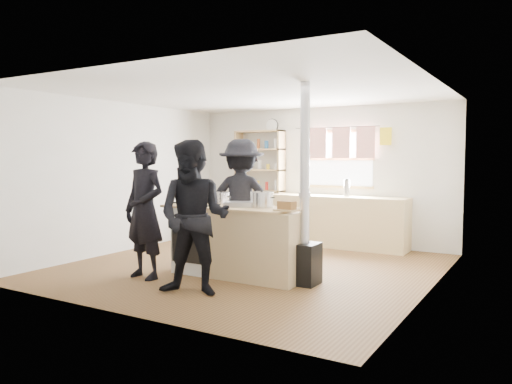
% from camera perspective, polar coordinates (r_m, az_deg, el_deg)
% --- Properties ---
extents(ground, '(5.00, 5.00, 0.01)m').
position_cam_1_polar(ground, '(7.27, -0.70, -8.62)').
color(ground, brown).
rests_on(ground, ground).
extents(back_counter, '(3.40, 0.55, 0.90)m').
position_cam_1_polar(back_counter, '(9.14, 6.55, -3.16)').
color(back_counter, '#D6BB81').
rests_on(back_counter, ground).
extents(shelving_unit, '(1.00, 0.28, 1.20)m').
position_cam_1_polar(shelving_unit, '(9.72, 0.41, 3.58)').
color(shelving_unit, tan).
rests_on(shelving_unit, back_counter).
extents(thermos, '(0.10, 0.10, 0.29)m').
position_cam_1_polar(thermos, '(8.85, 10.33, 0.45)').
color(thermos, silver).
rests_on(thermos, back_counter).
extents(cooking_island, '(1.97, 0.64, 0.93)m').
position_cam_1_polar(cooking_island, '(6.65, -2.10, -5.69)').
color(cooking_island, white).
rests_on(cooking_island, ground).
extents(skillet_greens, '(0.34, 0.34, 0.05)m').
position_cam_1_polar(skillet_greens, '(6.86, -7.43, -1.27)').
color(skillet_greens, black).
rests_on(skillet_greens, cooking_island).
extents(roast_tray, '(0.45, 0.40, 0.07)m').
position_cam_1_polar(roast_tray, '(6.61, -1.96, -1.37)').
color(roast_tray, silver).
rests_on(roast_tray, cooking_island).
extents(stockpot_stove, '(0.23, 0.23, 0.19)m').
position_cam_1_polar(stockpot_stove, '(6.98, -3.99, -0.70)').
color(stockpot_stove, silver).
rests_on(stockpot_stove, cooking_island).
extents(stockpot_counter, '(0.31, 0.31, 0.23)m').
position_cam_1_polar(stockpot_counter, '(6.50, 0.67, -0.87)').
color(stockpot_counter, '#BBBBBE').
rests_on(stockpot_counter, cooking_island).
extents(bread_board, '(0.31, 0.24, 0.12)m').
position_cam_1_polar(bread_board, '(6.09, 3.54, -1.69)').
color(bread_board, tan).
rests_on(bread_board, cooking_island).
extents(flue_heater, '(0.35, 0.35, 2.50)m').
position_cam_1_polar(flue_heater, '(6.24, 5.55, -4.66)').
color(flue_heater, black).
rests_on(flue_heater, ground).
extents(person_near_left, '(0.70, 0.50, 1.79)m').
position_cam_1_polar(person_near_left, '(6.66, -12.62, -2.04)').
color(person_near_left, black).
rests_on(person_near_left, ground).
extents(person_near_right, '(1.03, 0.90, 1.78)m').
position_cam_1_polar(person_near_right, '(5.76, -7.08, -2.94)').
color(person_near_right, black).
rests_on(person_near_right, ground).
extents(person_far, '(1.37, 1.09, 1.86)m').
position_cam_1_polar(person_far, '(7.64, -1.68, -0.92)').
color(person_far, black).
rests_on(person_far, ground).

